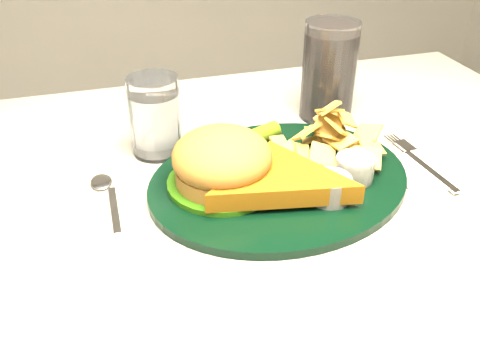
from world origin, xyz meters
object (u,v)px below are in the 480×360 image
object	(u,v)px
dinner_plate	(280,157)
cola_glass	(329,71)
fork_napkin	(427,168)
water_glass	(155,116)

from	to	relation	value
dinner_plate	cola_glass	xyz separation A→B (m)	(0.14, 0.17, 0.04)
fork_napkin	cola_glass	bearing A→B (deg)	103.97
dinner_plate	cola_glass	world-z (taller)	cola_glass
dinner_plate	water_glass	distance (m)	0.19
dinner_plate	water_glass	bearing A→B (deg)	122.44
cola_glass	water_glass	bearing A→B (deg)	-171.98
fork_napkin	water_glass	bearing A→B (deg)	151.79
water_glass	cola_glass	xyz separation A→B (m)	(0.28, 0.04, 0.02)
water_glass	fork_napkin	size ratio (longest dim) A/B	0.79
water_glass	cola_glass	world-z (taller)	cola_glass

